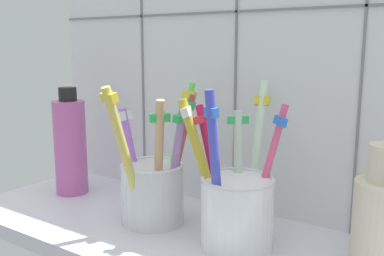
{
  "coord_description": "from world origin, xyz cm",
  "views": [
    {
      "loc": [
        27.87,
        -40.7,
        24.32
      ],
      "look_at": [
        0.0,
        0.61,
        14.86
      ],
      "focal_mm": 41.11,
      "sensor_mm": 36.0,
      "label": 1
    }
  ],
  "objects_px": {
    "toothbrush_cup_left": "(153,186)",
    "toothbrush_cup_right": "(236,203)",
    "soap_bottle": "(70,145)",
    "ceramic_vase": "(384,217)"
  },
  "relations": [
    {
      "from": "toothbrush_cup_left",
      "to": "ceramic_vase",
      "type": "bearing_deg",
      "value": 7.37
    },
    {
      "from": "toothbrush_cup_right",
      "to": "soap_bottle",
      "type": "relative_size",
      "value": 1.12
    },
    {
      "from": "toothbrush_cup_right",
      "to": "soap_bottle",
      "type": "height_order",
      "value": "toothbrush_cup_right"
    },
    {
      "from": "toothbrush_cup_right",
      "to": "soap_bottle",
      "type": "distance_m",
      "value": 0.29
    },
    {
      "from": "ceramic_vase",
      "to": "soap_bottle",
      "type": "xyz_separation_m",
      "value": [
        -0.44,
        -0.01,
        0.02
      ]
    },
    {
      "from": "toothbrush_cup_right",
      "to": "ceramic_vase",
      "type": "bearing_deg",
      "value": 12.17
    },
    {
      "from": "toothbrush_cup_left",
      "to": "toothbrush_cup_right",
      "type": "xyz_separation_m",
      "value": [
        0.12,
        0.0,
        0.0
      ]
    },
    {
      "from": "toothbrush_cup_left",
      "to": "toothbrush_cup_right",
      "type": "bearing_deg",
      "value": 1.18
    },
    {
      "from": "toothbrush_cup_right",
      "to": "ceramic_vase",
      "type": "xyz_separation_m",
      "value": [
        0.15,
        0.03,
        0.01
      ]
    },
    {
      "from": "ceramic_vase",
      "to": "soap_bottle",
      "type": "bearing_deg",
      "value": -178.17
    }
  ]
}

